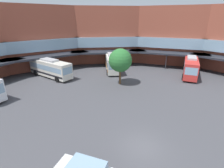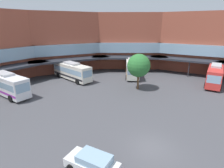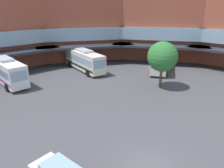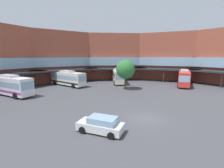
# 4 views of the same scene
# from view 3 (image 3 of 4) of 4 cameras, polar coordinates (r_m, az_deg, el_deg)

# --- Properties ---
(ground_plane) EXTENTS (118.55, 118.55, 0.00)m
(ground_plane) POSITION_cam_3_polar(r_m,az_deg,el_deg) (16.30, 9.70, -21.11)
(ground_plane) COLOR #47474C
(station_building) EXTENTS (76.03, 36.88, 13.88)m
(station_building) POSITION_cam_3_polar(r_m,az_deg,el_deg) (36.06, 3.52, 13.77)
(station_building) COLOR #9E4C38
(station_building) RESTS_ON ground
(bus_1) EXTENTS (5.41, 10.80, 3.80)m
(bus_1) POSITION_cam_3_polar(r_m,az_deg,el_deg) (38.58, 12.71, 6.54)
(bus_1) COLOR silver
(bus_1) RESTS_ON ground
(bus_2) EXTENTS (9.00, 9.62, 3.78)m
(bus_2) POSITION_cam_3_polar(r_m,az_deg,el_deg) (34.65, -26.57, 3.33)
(bus_2) COLOR white
(bus_2) RESTS_ON ground
(bus_4) EXTENTS (7.79, 10.06, 3.69)m
(bus_4) POSITION_cam_3_polar(r_m,az_deg,el_deg) (37.57, -7.44, 6.42)
(bus_4) COLOR silver
(bus_4) RESTS_ON ground
(plaza_tree) EXTENTS (4.03, 4.03, 6.37)m
(plaza_tree) POSITION_cam_3_polar(r_m,az_deg,el_deg) (29.26, 13.36, 7.10)
(plaza_tree) COLOR brown
(plaza_tree) RESTS_ON ground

